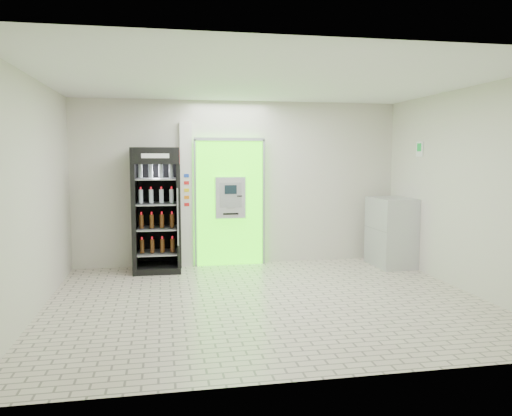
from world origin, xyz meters
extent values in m
plane|color=beige|center=(0.00, 0.00, 0.00)|extent=(6.00, 6.00, 0.00)
plane|color=beige|center=(0.00, 2.50, 1.50)|extent=(6.00, 0.00, 6.00)
plane|color=beige|center=(0.00, -2.50, 1.50)|extent=(6.00, 0.00, 6.00)
plane|color=beige|center=(-3.00, 0.00, 1.50)|extent=(0.00, 5.00, 5.00)
plane|color=beige|center=(3.00, 0.00, 1.50)|extent=(0.00, 5.00, 5.00)
plane|color=white|center=(0.00, 0.00, 3.00)|extent=(6.00, 6.00, 0.00)
cube|color=#3BFF0C|center=(-0.20, 2.43, 1.15)|extent=(1.20, 0.12, 2.30)
cube|color=gray|center=(-0.20, 2.36, 2.30)|extent=(1.28, 0.04, 0.06)
cube|color=gray|center=(-0.83, 2.36, 1.15)|extent=(0.04, 0.04, 2.30)
cube|color=gray|center=(0.43, 2.36, 1.15)|extent=(0.04, 0.04, 2.30)
cube|color=black|center=(-0.10, 2.38, 0.50)|extent=(0.62, 0.01, 0.67)
cube|color=black|center=(-0.54, 2.38, 1.98)|extent=(0.22, 0.01, 0.18)
cube|color=#B6B8BE|center=(-0.20, 2.32, 1.25)|extent=(0.55, 0.12, 0.75)
cube|color=black|center=(-0.20, 2.25, 1.40)|extent=(0.22, 0.01, 0.16)
cube|color=gray|center=(-0.20, 2.25, 1.12)|extent=(0.16, 0.01, 0.12)
cube|color=black|center=(-0.04, 2.25, 1.28)|extent=(0.09, 0.01, 0.02)
cube|color=black|center=(-0.20, 2.25, 0.96)|extent=(0.28, 0.01, 0.03)
cube|color=silver|center=(-0.98, 2.45, 1.30)|extent=(0.22, 0.10, 2.60)
cube|color=#193FB2|center=(-0.98, 2.40, 1.65)|extent=(0.09, 0.01, 0.06)
cube|color=red|center=(-0.98, 2.40, 1.52)|extent=(0.09, 0.01, 0.06)
cube|color=yellow|center=(-0.98, 2.40, 1.39)|extent=(0.09, 0.01, 0.06)
cube|color=orange|center=(-0.98, 2.40, 1.26)|extent=(0.09, 0.01, 0.06)
cube|color=red|center=(-0.98, 2.40, 1.13)|extent=(0.09, 0.01, 0.06)
cube|color=black|center=(-1.51, 2.13, 1.07)|extent=(0.82, 0.75, 2.14)
cube|color=black|center=(-1.51, 2.46, 1.07)|extent=(0.80, 0.08, 2.14)
cube|color=red|center=(-1.51, 1.76, 2.00)|extent=(0.79, 0.03, 0.26)
cube|color=white|center=(-1.51, 1.76, 2.00)|extent=(0.45, 0.02, 0.08)
cube|color=black|center=(-1.51, 2.13, 0.05)|extent=(0.82, 0.75, 0.11)
cylinder|color=gray|center=(-1.16, 1.74, 0.99)|extent=(0.02, 0.02, 0.96)
cube|color=gray|center=(-1.51, 2.13, 0.32)|extent=(0.69, 0.64, 0.02)
cube|color=gray|center=(-1.51, 2.13, 0.75)|extent=(0.69, 0.64, 0.02)
cube|color=gray|center=(-1.51, 2.13, 1.18)|extent=(0.69, 0.64, 0.02)
cube|color=gray|center=(-1.51, 2.13, 1.61)|extent=(0.69, 0.64, 0.02)
cube|color=#B6B8BE|center=(2.68, 1.77, 0.62)|extent=(0.64, 0.95, 1.25)
cube|color=gray|center=(2.36, 1.77, 0.69)|extent=(0.02, 0.92, 0.01)
cube|color=white|center=(2.99, 1.40, 2.12)|extent=(0.02, 0.22, 0.26)
cube|color=#0B822A|center=(2.98, 1.40, 2.15)|extent=(0.00, 0.14, 0.14)
camera|label=1|loc=(-1.39, -6.62, 2.01)|focal=35.00mm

